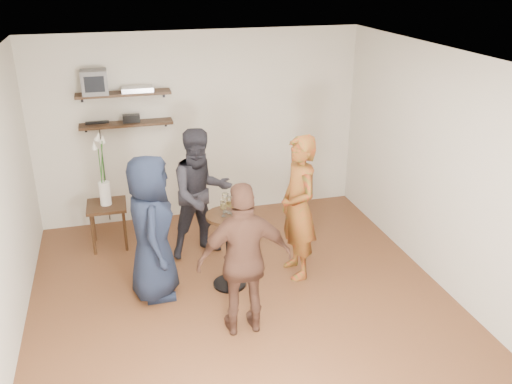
# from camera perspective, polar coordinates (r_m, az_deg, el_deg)

# --- Properties ---
(room) EXTENTS (4.58, 5.08, 2.68)m
(room) POSITION_cam_1_polar(r_m,az_deg,el_deg) (5.28, -1.19, -0.44)
(room) COLOR #4D2718
(room) RESTS_ON ground
(shelf_upper) EXTENTS (1.20, 0.25, 0.04)m
(shelf_upper) POSITION_cam_1_polar(r_m,az_deg,el_deg) (7.24, -13.78, 10.03)
(shelf_upper) COLOR black
(shelf_upper) RESTS_ON room
(shelf_lower) EXTENTS (1.20, 0.25, 0.04)m
(shelf_lower) POSITION_cam_1_polar(r_m,az_deg,el_deg) (7.34, -13.49, 6.99)
(shelf_lower) COLOR black
(shelf_lower) RESTS_ON room
(crt_monitor) EXTENTS (0.32, 0.30, 0.30)m
(crt_monitor) POSITION_cam_1_polar(r_m,az_deg,el_deg) (7.21, -16.65, 11.04)
(crt_monitor) COLOR #59595B
(crt_monitor) RESTS_ON shelf_upper
(dvd_deck) EXTENTS (0.40, 0.24, 0.06)m
(dvd_deck) POSITION_cam_1_polar(r_m,az_deg,el_deg) (7.24, -12.40, 10.53)
(dvd_deck) COLOR silver
(dvd_deck) RESTS_ON shelf_upper
(radio) EXTENTS (0.22, 0.10, 0.10)m
(radio) POSITION_cam_1_polar(r_m,az_deg,el_deg) (7.32, -13.00, 7.55)
(radio) COLOR black
(radio) RESTS_ON shelf_lower
(power_strip) EXTENTS (0.30, 0.05, 0.03)m
(power_strip) POSITION_cam_1_polar(r_m,az_deg,el_deg) (7.38, -16.37, 7.04)
(power_strip) COLOR black
(power_strip) RESTS_ON shelf_lower
(side_table) EXTENTS (0.50, 0.50, 0.58)m
(side_table) POSITION_cam_1_polar(r_m,az_deg,el_deg) (7.13, -15.40, -1.96)
(side_table) COLOR black
(side_table) RESTS_ON room
(vase_lilies) EXTENTS (0.19, 0.20, 0.98)m
(vase_lilies) POSITION_cam_1_polar(r_m,az_deg,el_deg) (6.97, -15.76, 1.04)
(vase_lilies) COLOR white
(vase_lilies) RESTS_ON side_table
(drinks_table) EXTENTS (0.49, 0.49, 0.89)m
(drinks_table) POSITION_cam_1_polar(r_m,az_deg,el_deg) (6.00, -2.88, -5.11)
(drinks_table) COLOR black
(drinks_table) RESTS_ON room
(wine_glass_fl) EXTENTS (0.07, 0.07, 0.20)m
(wine_glass_fl) POSITION_cam_1_polar(r_m,az_deg,el_deg) (5.76, -3.46, -1.35)
(wine_glass_fl) COLOR silver
(wine_glass_fl) RESTS_ON drinks_table
(wine_glass_fr) EXTENTS (0.07, 0.07, 0.22)m
(wine_glass_fr) POSITION_cam_1_polar(r_m,az_deg,el_deg) (5.77, -2.32, -1.10)
(wine_glass_fr) COLOR silver
(wine_glass_fr) RESTS_ON drinks_table
(wine_glass_bl) EXTENTS (0.07, 0.07, 0.22)m
(wine_glass_bl) POSITION_cam_1_polar(r_m,az_deg,el_deg) (5.85, -3.24, -0.80)
(wine_glass_bl) COLOR silver
(wine_glass_bl) RESTS_ON drinks_table
(wine_glass_br) EXTENTS (0.06, 0.06, 0.19)m
(wine_glass_br) POSITION_cam_1_polar(r_m,az_deg,el_deg) (5.83, -2.81, -1.10)
(wine_glass_br) COLOR silver
(wine_glass_br) RESTS_ON drinks_table
(person_plaid) EXTENTS (0.44, 0.64, 1.69)m
(person_plaid) POSITION_cam_1_polar(r_m,az_deg,el_deg) (6.13, 4.49, -1.67)
(person_plaid) COLOR red
(person_plaid) RESTS_ON room
(person_dark) EXTENTS (0.90, 0.76, 1.63)m
(person_dark) POSITION_cam_1_polar(r_m,az_deg,el_deg) (6.59, -5.81, -0.19)
(person_dark) COLOR black
(person_dark) RESTS_ON room
(person_navy) EXTENTS (0.55, 0.82, 1.62)m
(person_navy) POSITION_cam_1_polar(r_m,az_deg,el_deg) (5.83, -10.95, -3.78)
(person_navy) COLOR black
(person_navy) RESTS_ON room
(person_brown) EXTENTS (0.93, 0.41, 1.58)m
(person_brown) POSITION_cam_1_polar(r_m,az_deg,el_deg) (5.19, -1.20, -7.20)
(person_brown) COLOR #46291E
(person_brown) RESTS_ON room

